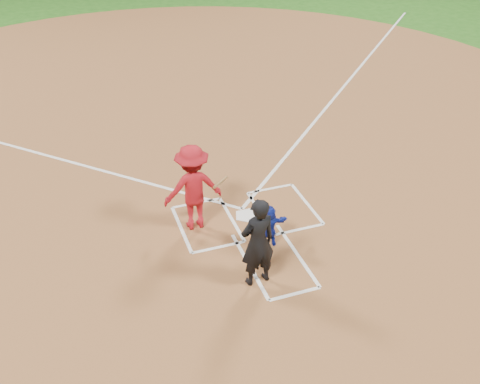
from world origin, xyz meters
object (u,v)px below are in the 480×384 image
object	(u,v)px
home_plate	(246,216)
umpire	(258,242)
batter_at_plate	(193,188)
catcher	(269,226)

from	to	relation	value
home_plate	umpire	bearing A→B (deg)	75.42
umpire	batter_at_plate	world-z (taller)	batter_at_plate
home_plate	batter_at_plate	size ratio (longest dim) A/B	0.29
home_plate	batter_at_plate	xyz separation A→B (m)	(-1.25, 0.05, 1.02)
catcher	umpire	world-z (taller)	umpire
umpire	home_plate	bearing A→B (deg)	-111.94
home_plate	umpire	xyz separation A→B (m)	(-0.57, -2.20, 0.98)
umpire	batter_at_plate	xyz separation A→B (m)	(-0.68, 2.25, 0.04)
catcher	batter_at_plate	distance (m)	1.89
home_plate	batter_at_plate	bearing A→B (deg)	-2.44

